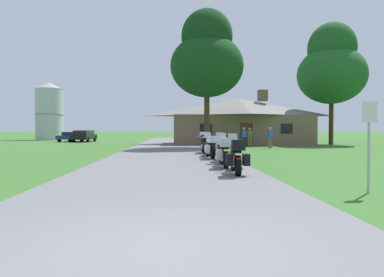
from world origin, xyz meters
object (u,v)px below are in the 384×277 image
at_px(motorcycle_silver_fourth_in_row, 211,147).
at_px(motorcycle_white_fifth_in_row, 210,146).
at_px(motorcycle_blue_third_in_row, 220,149).
at_px(tree_by_lodge_front, 207,57).
at_px(bystander_blue_shirt_near_lodge, 244,136).
at_px(motorcycle_silver_second_in_row, 225,153).
at_px(parked_navy_sedan_far_left, 71,136).
at_px(metal_silo_distant, 49,111).
at_px(motorcycle_black_nearest_to_camera, 236,157).
at_px(parked_black_suv_far_left, 84,136).
at_px(bystander_olive_shirt_beside_signpost, 250,136).
at_px(bystander_blue_shirt_by_tree, 270,136).
at_px(metal_signpost_roadside, 369,136).
at_px(tree_right_of_lodge, 332,67).

relative_size(motorcycle_silver_fourth_in_row, motorcycle_white_fifth_in_row, 1.00).
height_order(motorcycle_blue_third_in_row, tree_by_lodge_front, tree_by_lodge_front).
height_order(motorcycle_blue_third_in_row, bystander_blue_shirt_near_lodge, bystander_blue_shirt_near_lodge).
bearing_deg(motorcycle_silver_second_in_row, parked_navy_sedan_far_left, 117.23).
bearing_deg(metal_silo_distant, motorcycle_silver_second_in_row, -62.99).
relative_size(motorcycle_black_nearest_to_camera, motorcycle_silver_fourth_in_row, 1.00).
bearing_deg(tree_by_lodge_front, parked_black_suv_far_left, 132.22).
distance_m(motorcycle_silver_second_in_row, tree_by_lodge_front, 16.77).
bearing_deg(parked_black_suv_far_left, tree_by_lodge_front, -44.16).
height_order(bystander_olive_shirt_beside_signpost, parked_black_suv_far_left, bystander_olive_shirt_beside_signpost).
relative_size(motorcycle_silver_second_in_row, motorcycle_silver_fourth_in_row, 1.00).
distance_m(motorcycle_silver_fourth_in_row, bystander_blue_shirt_near_lodge, 12.80).
height_order(motorcycle_white_fifth_in_row, bystander_blue_shirt_by_tree, bystander_blue_shirt_by_tree).
xyz_separation_m(tree_by_lodge_front, metal_silo_distant, (-20.61, 23.54, -3.18)).
xyz_separation_m(bystander_blue_shirt_near_lodge, tree_by_lodge_front, (-3.24, -0.90, 6.39)).
relative_size(motorcycle_blue_third_in_row, metal_signpost_roadside, 0.97).
xyz_separation_m(bystander_olive_shirt_beside_signpost, metal_signpost_roadside, (-2.03, -22.15, 0.42)).
bearing_deg(motorcycle_silver_fourth_in_row, metal_silo_distant, 114.99).
bearing_deg(motorcycle_blue_third_in_row, bystander_blue_shirt_near_lodge, 78.94).
distance_m(bystander_blue_shirt_by_tree, parked_navy_sedan_far_left, 26.24).
xyz_separation_m(metal_silo_distant, parked_navy_sedan_far_left, (5.22, -7.58, -3.52)).
bearing_deg(bystander_olive_shirt_beside_signpost, motorcycle_black_nearest_to_camera, 85.92).
height_order(motorcycle_blue_third_in_row, bystander_olive_shirt_beside_signpost, bystander_olive_shirt_beside_signpost).
xyz_separation_m(tree_by_lodge_front, parked_navy_sedan_far_left, (-15.39, 15.96, -6.70)).
bearing_deg(metal_silo_distant, bystander_blue_shirt_near_lodge, -43.51).
distance_m(metal_signpost_roadside, tree_right_of_lodge, 29.42).
xyz_separation_m(bystander_blue_shirt_near_lodge, tree_right_of_lodge, (9.73, 4.82, 6.75)).
relative_size(motorcycle_silver_second_in_row, parked_navy_sedan_far_left, 0.47).
xyz_separation_m(motorcycle_white_fifth_in_row, bystander_olive_shirt_beside_signpost, (4.55, 10.60, 0.32)).
height_order(motorcycle_silver_second_in_row, motorcycle_white_fifth_in_row, same).
bearing_deg(motorcycle_silver_fourth_in_row, parked_navy_sedan_far_left, 113.51).
height_order(motorcycle_silver_fourth_in_row, metal_signpost_roadside, metal_signpost_roadside).
bearing_deg(motorcycle_silver_fourth_in_row, bystander_blue_shirt_by_tree, 56.38).
bearing_deg(tree_by_lodge_front, tree_right_of_lodge, 23.81).
height_order(motorcycle_black_nearest_to_camera, bystander_blue_shirt_near_lodge, bystander_blue_shirt_near_lodge).
distance_m(parked_black_suv_far_left, parked_navy_sedan_far_left, 2.17).
bearing_deg(bystander_olive_shirt_beside_signpost, tree_right_of_lodge, -145.13).
height_order(motorcycle_blue_third_in_row, motorcycle_silver_fourth_in_row, same).
xyz_separation_m(motorcycle_blue_third_in_row, bystander_blue_shirt_by_tree, (5.79, 12.75, 0.33)).
relative_size(bystander_blue_shirt_near_lodge, parked_navy_sedan_far_left, 0.38).
xyz_separation_m(bystander_blue_shirt_by_tree, parked_black_suv_far_left, (-18.66, 15.27, -0.17)).
distance_m(motorcycle_silver_fourth_in_row, bystander_blue_shirt_by_tree, 12.40).
relative_size(motorcycle_blue_third_in_row, bystander_olive_shirt_beside_signpost, 1.25).
bearing_deg(parked_black_suv_far_left, tree_right_of_lodge, -15.47).
xyz_separation_m(motorcycle_silver_fourth_in_row, parked_navy_sedan_far_left, (-14.52, 27.18, 0.03)).
relative_size(tree_by_lodge_front, parked_black_suv_far_left, 2.39).
height_order(bystander_blue_shirt_near_lodge, metal_signpost_roadside, metal_signpost_roadside).
height_order(bystander_olive_shirt_beside_signpost, tree_by_lodge_front, tree_by_lodge_front).
height_order(motorcycle_black_nearest_to_camera, motorcycle_silver_fourth_in_row, same).
distance_m(motorcycle_white_fifth_in_row, bystander_olive_shirt_beside_signpost, 11.54).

